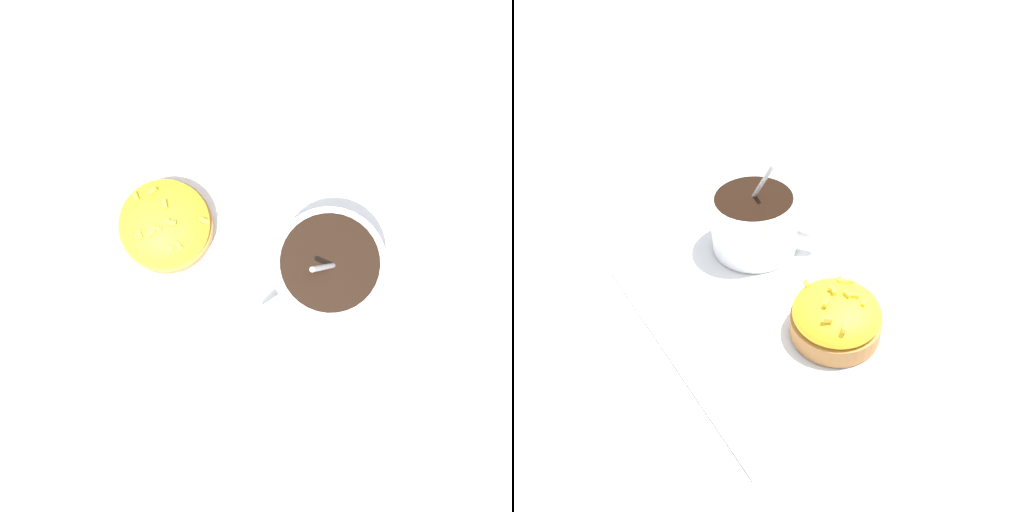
% 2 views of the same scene
% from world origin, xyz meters
% --- Properties ---
extents(ground_plane, '(3.00, 3.00, 0.00)m').
position_xyz_m(ground_plane, '(0.00, 0.00, 0.00)').
color(ground_plane, '#B2B2B7').
extents(paper_napkin, '(0.28, 0.28, 0.00)m').
position_xyz_m(paper_napkin, '(0.00, 0.00, 0.00)').
color(paper_napkin, white).
rests_on(paper_napkin, ground_plane).
extents(coffee_cup, '(0.09, 0.10, 0.10)m').
position_xyz_m(coffee_cup, '(-0.07, 0.00, 0.04)').
color(coffee_cup, white).
rests_on(coffee_cup, paper_napkin).
extents(frosted_pastry, '(0.08, 0.08, 0.04)m').
position_xyz_m(frosted_pastry, '(0.07, -0.00, 0.02)').
color(frosted_pastry, '#B2753D').
rests_on(frosted_pastry, paper_napkin).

